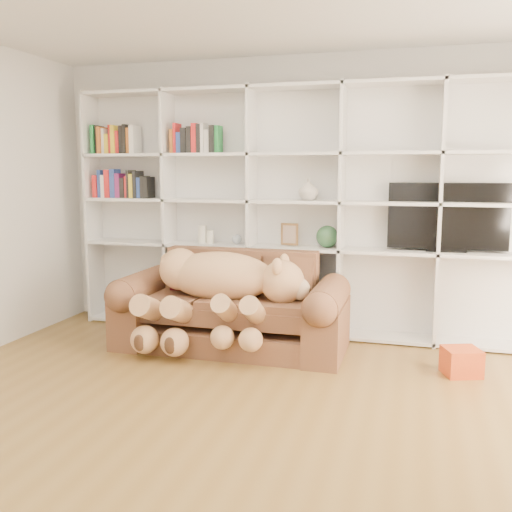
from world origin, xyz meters
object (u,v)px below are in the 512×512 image
(teddy_bear, at_px, (218,287))
(tv, at_px, (448,218))
(sofa, at_px, (232,312))
(gift_box, at_px, (461,362))

(teddy_bear, xyz_separation_m, tv, (1.92, 0.82, 0.58))
(teddy_bear, distance_m, tv, 2.17)
(sofa, bearing_deg, tv, 19.34)
(tv, bearing_deg, gift_box, -82.28)
(sofa, xyz_separation_m, teddy_bear, (-0.07, -0.17, 0.27))
(sofa, distance_m, tv, 2.13)
(tv, bearing_deg, teddy_bear, -156.86)
(sofa, bearing_deg, teddy_bear, -113.09)
(sofa, height_order, tv, tv)
(sofa, distance_m, gift_box, 1.98)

